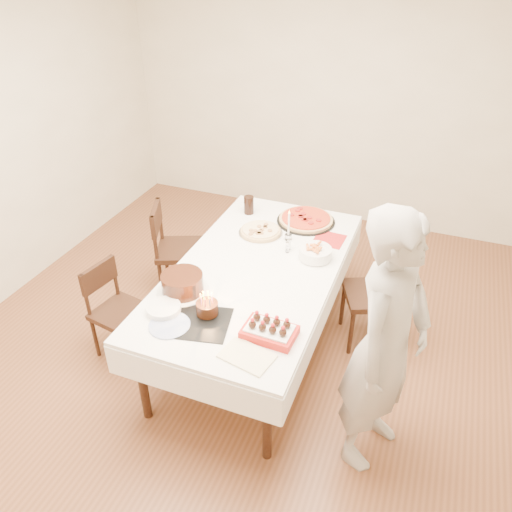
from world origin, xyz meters
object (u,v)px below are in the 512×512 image
(person, at_px, (386,346))
(pasta_bowl, at_px, (315,253))
(layer_cake, at_px, (182,284))
(dining_table, at_px, (256,308))
(chair_left_dessert, at_px, (120,313))
(cola_glass, at_px, (249,205))
(chair_left_savory, at_px, (181,250))
(pizza_white, at_px, (261,231))
(birthday_cake, at_px, (207,304))
(strawberry_box, at_px, (269,331))
(pizza_pepperoni, at_px, (306,219))
(taper_candle, at_px, (289,225))
(chair_right_savory, at_px, (372,295))

(person, xyz_separation_m, pasta_bowl, (-0.66, 0.90, -0.07))
(layer_cake, bearing_deg, dining_table, 51.26)
(chair_left_dessert, height_order, pasta_bowl, pasta_bowl)
(person, xyz_separation_m, cola_glass, (-1.39, 1.38, -0.04))
(cola_glass, bearing_deg, layer_cake, -89.72)
(chair_left_savory, bearing_deg, pizza_white, 160.39)
(birthday_cake, bearing_deg, chair_left_savory, 127.02)
(pasta_bowl, bearing_deg, person, -53.77)
(chair_left_savory, height_order, strawberry_box, chair_left_savory)
(strawberry_box, bearing_deg, dining_table, 117.64)
(chair_left_savory, distance_m, pasta_bowl, 1.32)
(cola_glass, bearing_deg, pizza_white, -52.96)
(dining_table, relative_size, layer_cake, 5.92)
(pizza_white, relative_size, cola_glass, 2.26)
(pizza_pepperoni, height_order, birthday_cake, birthday_cake)
(taper_candle, bearing_deg, pizza_pepperoni, 81.77)
(pizza_white, distance_m, cola_glass, 0.37)
(dining_table, distance_m, strawberry_box, 0.84)
(chair_left_dessert, xyz_separation_m, cola_glass, (0.57, 1.22, 0.44))
(chair_left_dessert, height_order, cola_glass, cola_glass)
(chair_left_savory, relative_size, taper_candle, 3.32)
(cola_glass, height_order, birthday_cake, cola_glass)
(layer_cake, bearing_deg, taper_candle, 63.66)
(chair_left_dessert, relative_size, birthday_cake, 5.33)
(dining_table, bearing_deg, pizza_white, 106.99)
(person, xyz_separation_m, pizza_white, (-1.17, 1.09, -0.10))
(chair_left_savory, distance_m, taper_candle, 1.08)
(taper_candle, bearing_deg, chair_right_savory, -5.12)
(pasta_bowl, relative_size, taper_candle, 0.93)
(chair_left_savory, height_order, pasta_bowl, chair_left_savory)
(pizza_white, distance_m, pizza_pepperoni, 0.43)
(chair_left_savory, relative_size, cola_glass, 5.52)
(taper_candle, bearing_deg, pasta_bowl, -34.14)
(taper_candle, xyz_separation_m, birthday_cake, (-0.19, -1.08, -0.05))
(pasta_bowl, bearing_deg, cola_glass, 146.45)
(cola_glass, relative_size, strawberry_box, 0.49)
(chair_right_savory, bearing_deg, chair_left_savory, 155.33)
(layer_cake, distance_m, strawberry_box, 0.73)
(chair_left_savory, height_order, pizza_white, chair_left_savory)
(chair_right_savory, xyz_separation_m, pizza_pepperoni, (-0.67, 0.40, 0.33))
(pizza_white, distance_m, pasta_bowl, 0.55)
(dining_table, relative_size, pizza_pepperoni, 4.33)
(chair_right_savory, relative_size, person, 0.51)
(birthday_cake, bearing_deg, pizza_white, 92.43)
(pizza_white, height_order, strawberry_box, strawberry_box)
(pizza_pepperoni, bearing_deg, birthday_cake, -99.79)
(pizza_white, distance_m, taper_candle, 0.27)
(chair_right_savory, relative_size, cola_glass, 5.48)
(taper_candle, distance_m, birthday_cake, 1.09)
(person, distance_m, layer_cake, 1.40)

